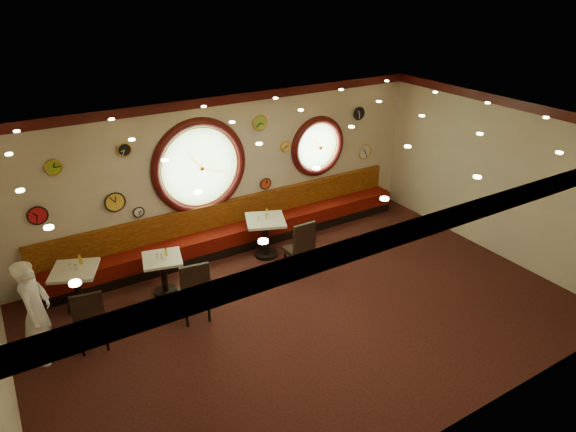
# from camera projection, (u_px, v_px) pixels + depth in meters

# --- Properties ---
(floor) EXTENTS (9.00, 6.00, 0.00)m
(floor) POSITION_uv_depth(u_px,v_px,m) (307.00, 313.00, 8.84)
(floor) COLOR black
(floor) RESTS_ON ground
(ceiling) EXTENTS (9.00, 6.00, 0.02)m
(ceiling) POSITION_uv_depth(u_px,v_px,m) (311.00, 132.00, 7.46)
(ceiling) COLOR gold
(ceiling) RESTS_ON wall_back
(wall_back) EXTENTS (9.00, 0.02, 3.20)m
(wall_back) POSITION_uv_depth(u_px,v_px,m) (228.00, 173.00, 10.46)
(wall_back) COLOR beige
(wall_back) RESTS_ON floor
(wall_front) EXTENTS (9.00, 0.02, 3.20)m
(wall_front) POSITION_uv_depth(u_px,v_px,m) (454.00, 333.00, 5.84)
(wall_front) COLOR beige
(wall_front) RESTS_ON floor
(wall_right) EXTENTS (0.02, 6.00, 3.20)m
(wall_right) POSITION_uv_depth(u_px,v_px,m) (496.00, 177.00, 10.26)
(wall_right) COLOR beige
(wall_right) RESTS_ON floor
(molding_back) EXTENTS (9.00, 0.10, 0.18)m
(molding_back) POSITION_uv_depth(u_px,v_px,m) (225.00, 99.00, 9.77)
(molding_back) COLOR #380A0A
(molding_back) RESTS_ON wall_back
(molding_front) EXTENTS (9.00, 0.10, 0.18)m
(molding_front) POSITION_uv_depth(u_px,v_px,m) (471.00, 211.00, 5.22)
(molding_front) COLOR #380A0A
(molding_front) RESTS_ON wall_back
(molding_right) EXTENTS (0.10, 6.00, 0.18)m
(molding_right) POSITION_uv_depth(u_px,v_px,m) (509.00, 102.00, 9.58)
(molding_right) COLOR #380A0A
(molding_right) RESTS_ON wall_back
(banquette_base) EXTENTS (8.00, 0.55, 0.20)m
(banquette_base) POSITION_uv_depth(u_px,v_px,m) (237.00, 243.00, 10.89)
(banquette_base) COLOR black
(banquette_base) RESTS_ON floor
(banquette_seat) EXTENTS (8.00, 0.55, 0.30)m
(banquette_seat) POSITION_uv_depth(u_px,v_px,m) (236.00, 233.00, 10.78)
(banquette_seat) COLOR #590D07
(banquette_seat) RESTS_ON banquette_base
(banquette_back) EXTENTS (8.00, 0.10, 0.55)m
(banquette_back) POSITION_uv_depth(u_px,v_px,m) (231.00, 212.00, 10.78)
(banquette_back) COLOR #611207
(banquette_back) RESTS_ON wall_back
(porthole_left_glass) EXTENTS (1.66, 0.02, 1.66)m
(porthole_left_glass) POSITION_uv_depth(u_px,v_px,m) (199.00, 167.00, 10.06)
(porthole_left_glass) COLOR #8DC274
(porthole_left_glass) RESTS_ON wall_back
(porthole_left_frame) EXTENTS (1.98, 0.18, 1.98)m
(porthole_left_frame) POSITION_uv_depth(u_px,v_px,m) (200.00, 167.00, 10.05)
(porthole_left_frame) COLOR #380A0A
(porthole_left_frame) RESTS_ON wall_back
(porthole_left_ring) EXTENTS (1.61, 0.03, 1.61)m
(porthole_left_ring) POSITION_uv_depth(u_px,v_px,m) (200.00, 167.00, 10.03)
(porthole_left_ring) COLOR gold
(porthole_left_ring) RESTS_ON wall_back
(porthole_right_glass) EXTENTS (1.10, 0.02, 1.10)m
(porthole_right_glass) POSITION_uv_depth(u_px,v_px,m) (317.00, 146.00, 11.40)
(porthole_right_glass) COLOR #8DC274
(porthole_right_glass) RESTS_ON wall_back
(porthole_right_frame) EXTENTS (1.38, 0.18, 1.38)m
(porthole_right_frame) POSITION_uv_depth(u_px,v_px,m) (318.00, 146.00, 11.39)
(porthole_right_frame) COLOR #380A0A
(porthole_right_frame) RESTS_ON wall_back
(porthole_right_ring) EXTENTS (1.09, 0.03, 1.09)m
(porthole_right_ring) POSITION_uv_depth(u_px,v_px,m) (318.00, 147.00, 11.36)
(porthole_right_ring) COLOR gold
(porthole_right_ring) RESTS_ON wall_back
(wall_clock_0) EXTENTS (0.30, 0.03, 0.30)m
(wall_clock_0) POSITION_uv_depth(u_px,v_px,m) (260.00, 123.00, 10.37)
(wall_clock_0) COLOR #86B538
(wall_clock_0) RESTS_ON wall_back
(wall_clock_1) EXTENTS (0.26, 0.03, 0.26)m
(wall_clock_1) POSITION_uv_depth(u_px,v_px,m) (53.00, 167.00, 8.60)
(wall_clock_1) COLOR #89AE22
(wall_clock_1) RESTS_ON wall_back
(wall_clock_2) EXTENTS (0.28, 0.03, 0.28)m
(wall_clock_2) POSITION_uv_depth(u_px,v_px,m) (359.00, 114.00, 11.63)
(wall_clock_2) COLOR black
(wall_clock_2) RESTS_ON wall_back
(wall_clock_3) EXTENTS (0.24, 0.03, 0.24)m
(wall_clock_3) POSITION_uv_depth(u_px,v_px,m) (124.00, 150.00, 9.12)
(wall_clock_3) COLOR black
(wall_clock_3) RESTS_ON wall_back
(wall_clock_4) EXTENTS (0.34, 0.03, 0.34)m
(wall_clock_4) POSITION_uv_depth(u_px,v_px,m) (365.00, 152.00, 12.16)
(wall_clock_4) COLOR silver
(wall_clock_4) RESTS_ON wall_back
(wall_clock_5) EXTENTS (0.22, 0.03, 0.22)m
(wall_clock_5) POSITION_uv_depth(u_px,v_px,m) (285.00, 146.00, 10.91)
(wall_clock_5) COLOR #FCD354
(wall_clock_5) RESTS_ON wall_back
(wall_clock_6) EXTENTS (0.24, 0.03, 0.24)m
(wall_clock_6) POSITION_uv_depth(u_px,v_px,m) (265.00, 184.00, 11.00)
(wall_clock_6) COLOR #DE441A
(wall_clock_6) RESTS_ON wall_back
(wall_clock_7) EXTENTS (0.36, 0.03, 0.36)m
(wall_clock_7) POSITION_uv_depth(u_px,v_px,m) (115.00, 202.00, 9.39)
(wall_clock_7) COLOR yellow
(wall_clock_7) RESTS_ON wall_back
(wall_clock_8) EXTENTS (0.32, 0.03, 0.32)m
(wall_clock_8) POSITION_uv_depth(u_px,v_px,m) (38.00, 215.00, 8.76)
(wall_clock_8) COLOR red
(wall_clock_8) RESTS_ON wall_back
(wall_clock_9) EXTENTS (0.20, 0.03, 0.20)m
(wall_clock_9) POSITION_uv_depth(u_px,v_px,m) (139.00, 212.00, 9.71)
(wall_clock_9) COLOR white
(wall_clock_9) RESTS_ON wall_back
(table_a) EXTENTS (0.95, 0.95, 0.80)m
(table_a) POSITION_uv_depth(u_px,v_px,m) (77.00, 284.00, 8.74)
(table_a) COLOR black
(table_a) RESTS_ON floor
(table_b) EXTENTS (0.81, 0.81, 0.74)m
(table_b) POSITION_uv_depth(u_px,v_px,m) (164.00, 271.00, 9.20)
(table_b) COLOR black
(table_b) RESTS_ON floor
(table_c) EXTENTS (0.99, 0.99, 0.84)m
(table_c) POSITION_uv_depth(u_px,v_px,m) (266.00, 233.00, 10.40)
(table_c) COLOR black
(table_c) RESTS_ON floor
(chair_a) EXTENTS (0.52, 0.52, 0.67)m
(chair_a) POSITION_uv_depth(u_px,v_px,m) (90.00, 317.00, 7.71)
(chair_a) COLOR black
(chair_a) RESTS_ON floor
(chair_b) EXTENTS (0.54, 0.54, 0.71)m
(chair_b) POSITION_uv_depth(u_px,v_px,m) (195.00, 288.00, 8.35)
(chair_b) COLOR black
(chair_b) RESTS_ON floor
(chair_c) EXTENTS (0.47, 0.47, 0.70)m
(chair_c) POSITION_uv_depth(u_px,v_px,m) (301.00, 245.00, 9.71)
(chair_c) COLOR black
(chair_c) RESTS_ON floor
(condiment_a_salt) EXTENTS (0.03, 0.03, 0.09)m
(condiment_a_salt) POSITION_uv_depth(u_px,v_px,m) (70.00, 266.00, 8.60)
(condiment_a_salt) COLOR silver
(condiment_a_salt) RESTS_ON table_a
(condiment_b_salt) EXTENTS (0.03, 0.03, 0.09)m
(condiment_b_salt) POSITION_uv_depth(u_px,v_px,m) (157.00, 257.00, 9.02)
(condiment_b_salt) COLOR silver
(condiment_b_salt) RESTS_ON table_b
(condiment_c_salt) EXTENTS (0.03, 0.03, 0.09)m
(condiment_c_salt) POSITION_uv_depth(u_px,v_px,m) (259.00, 219.00, 10.17)
(condiment_c_salt) COLOR silver
(condiment_c_salt) RESTS_ON table_c
(condiment_a_pepper) EXTENTS (0.04, 0.04, 0.11)m
(condiment_a_pepper) POSITION_uv_depth(u_px,v_px,m) (76.00, 268.00, 8.54)
(condiment_a_pepper) COLOR silver
(condiment_a_pepper) RESTS_ON table_a
(condiment_b_pepper) EXTENTS (0.03, 0.03, 0.09)m
(condiment_b_pepper) POSITION_uv_depth(u_px,v_px,m) (161.00, 257.00, 9.03)
(condiment_b_pepper) COLOR #BCBBC0
(condiment_b_pepper) RESTS_ON table_b
(condiment_c_pepper) EXTENTS (0.04, 0.04, 0.11)m
(condiment_c_pepper) POSITION_uv_depth(u_px,v_px,m) (266.00, 217.00, 10.23)
(condiment_c_pepper) COLOR silver
(condiment_c_pepper) RESTS_ON table_c
(condiment_a_bottle) EXTENTS (0.06, 0.06, 0.18)m
(condiment_a_bottle) POSITION_uv_depth(u_px,v_px,m) (80.00, 259.00, 8.73)
(condiment_a_bottle) COLOR gold
(condiment_a_bottle) RESTS_ON table_a
(condiment_b_bottle) EXTENTS (0.04, 0.04, 0.14)m
(condiment_b_bottle) POSITION_uv_depth(u_px,v_px,m) (166.00, 252.00, 9.11)
(condiment_b_bottle) COLOR gold
(condiment_b_bottle) RESTS_ON table_b
(condiment_c_bottle) EXTENTS (0.05, 0.05, 0.16)m
(condiment_c_bottle) POSITION_uv_depth(u_px,v_px,m) (267.00, 212.00, 10.36)
(condiment_c_bottle) COLOR yellow
(condiment_c_bottle) RESTS_ON table_c
(waiter) EXTENTS (0.62, 0.73, 1.69)m
(waiter) POSITION_uv_depth(u_px,v_px,m) (36.00, 312.00, 7.45)
(waiter) COLOR white
(waiter) RESTS_ON floor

